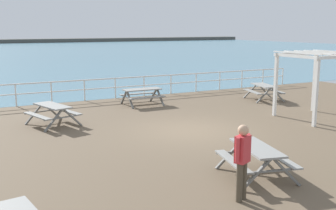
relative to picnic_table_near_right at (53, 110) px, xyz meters
name	(u,v)px	position (x,y,z in m)	size (l,w,h in m)	color
ground_plane	(191,133)	(4.21, -3.14, -0.68)	(30.00, 24.00, 0.20)	brown
sea_band	(9,53)	(4.21, 49.61, -0.58)	(142.00, 90.00, 0.01)	teal
seaward_railing	(115,84)	(4.21, 4.61, 0.15)	(23.07, 0.07, 1.08)	white
picnic_table_near_right	(53,110)	(0.00, 0.00, 0.00)	(1.93, 2.14, 0.80)	gray
picnic_table_mid_centre	(264,89)	(10.79, 0.66, 0.00)	(1.91, 2.12, 0.80)	gray
picnic_table_far_right	(256,154)	(3.26, -7.90, 0.00)	(1.89, 2.10, 0.80)	gray
picnic_table_corner	(142,93)	(4.70, 2.26, 0.00)	(1.81, 1.55, 0.80)	gray
visitor	(242,158)	(2.06, -8.87, 0.36)	(0.49, 0.34, 1.66)	#4C4233
lattice_pergola	(316,69)	(9.72, -3.66, 1.41)	(2.47, 2.59, 2.70)	white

